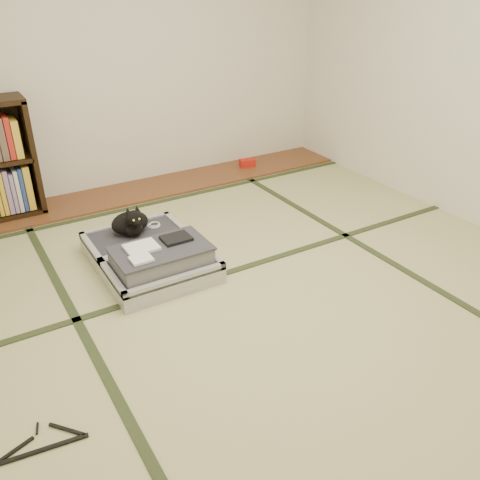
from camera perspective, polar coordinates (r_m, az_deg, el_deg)
floor at (r=3.05m, az=2.61°, el=-7.04°), size 4.50×4.50×0.00m
wood_strip at (r=4.64m, az=-11.18°, el=5.44°), size 4.00×0.50×0.02m
red_item at (r=5.11m, az=0.82°, el=8.66°), size 0.17×0.13×0.07m
room_shell at (r=2.51m, az=3.38°, el=21.40°), size 4.50×4.50×4.50m
tatami_borders at (r=3.40m, az=-1.98°, el=-2.89°), size 4.00×4.50×0.01m
suitcase at (r=3.38m, az=-9.92°, el=-1.82°), size 0.67×0.89×0.26m
cat at (r=3.56m, az=-12.13°, el=1.90°), size 0.30×0.30×0.24m
cable_coil at (r=3.69m, az=-9.62°, el=1.67°), size 0.09×0.09×0.02m
hanger at (r=2.42m, az=-21.32°, el=-20.59°), size 0.38×0.19×0.01m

